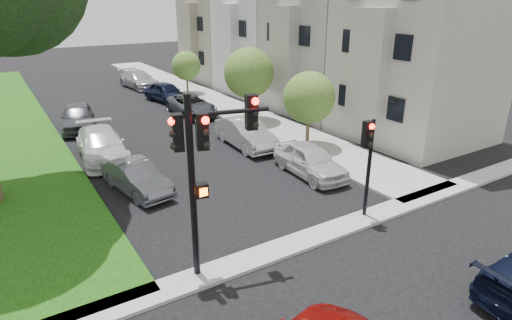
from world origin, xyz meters
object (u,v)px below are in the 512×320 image
small_tree_b (249,73)px  car_parked_3 (166,92)px  car_parked_1 (246,133)px  small_tree_a (309,98)px  small_tree_c (186,66)px  car_parked_2 (192,105)px  car_parked_7 (78,117)px  car_parked_4 (139,80)px  car_parked_5 (137,177)px  traffic_signal_secondary (368,152)px  traffic_signal_main (205,154)px  car_parked_0 (310,160)px  car_parked_6 (102,145)px

small_tree_b → car_parked_3: size_ratio=1.07×
car_parked_1 → small_tree_a: bearing=-32.4°
small_tree_c → car_parked_3: (-2.55, -1.78, -1.61)m
small_tree_a → small_tree_c: small_tree_a is taller
car_parked_2 → car_parked_7: car_parked_7 is taller
car_parked_4 → car_parked_5: (-7.03, -21.73, -0.10)m
small_tree_b → traffic_signal_secondary: size_ratio=1.27×
small_tree_c → traffic_signal_secondary: bearing=-98.0°
traffic_signal_main → car_parked_5: 7.34m
car_parked_0 → car_parked_6: bearing=140.1°
car_parked_6 → car_parked_7: bearing=95.1°
car_parked_2 → car_parked_3: 4.66m
small_tree_b → car_parked_0: (-2.33, -9.27, -2.47)m
small_tree_b → car_parked_4: (-2.62, 14.85, -2.45)m
car_parked_0 → car_parked_1: bearing=98.6°
small_tree_a → car_parked_6: 10.92m
traffic_signal_main → car_parked_6: (-0.37, 11.44, -3.00)m
small_tree_a → car_parked_4: (-2.62, 21.00, -2.00)m
car_parked_0 → car_parked_1: (-0.45, 5.02, 0.04)m
traffic_signal_main → car_parked_3: (7.02, 21.79, -3.00)m
small_tree_b → car_parked_0: size_ratio=1.12×
car_parked_3 → small_tree_b: bearing=-84.3°
traffic_signal_main → car_parked_6: 11.83m
car_parked_5 → car_parked_6: (-0.28, 4.79, 0.11)m
small_tree_a → car_parked_6: (-9.94, 4.06, -1.99)m
small_tree_c → car_parked_1: size_ratio=0.77×
car_parked_3 → car_parked_1: bearing=-102.5°
traffic_signal_main → small_tree_c: bearing=67.9°
traffic_signal_main → car_parked_0: size_ratio=1.27×
car_parked_0 → car_parked_5: (-7.32, 2.40, -0.07)m
traffic_signal_secondary → car_parked_6: size_ratio=0.72×
small_tree_a → small_tree_b: small_tree_b is taller
traffic_signal_secondary → car_parked_4: traffic_signal_secondary is taller
car_parked_5 → car_parked_3: bearing=54.4°
car_parked_7 → car_parked_4: bearing=67.1°
car_parked_5 → car_parked_7: 10.90m
car_parked_1 → car_parked_7: size_ratio=0.98×
traffic_signal_main → car_parked_3: size_ratio=1.21×
traffic_signal_main → car_parked_1: size_ratio=1.17×
car_parked_6 → car_parked_7: (0.03, 6.11, 0.04)m
small_tree_c → car_parked_6: (-9.94, -12.12, -1.61)m
car_parked_0 → car_parked_3: car_parked_3 is taller
traffic_signal_secondary → car_parked_3: bearing=88.0°
car_parked_6 → car_parked_7: 6.11m
car_parked_1 → car_parked_6: size_ratio=0.88×
small_tree_a → small_tree_c: size_ratio=1.16×
small_tree_b → car_parked_5: size_ratio=1.20×
small_tree_a → traffic_signal_secondary: bearing=-114.0°
traffic_signal_main → car_parked_7: size_ratio=1.16×
small_tree_a → car_parked_4: 21.25m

